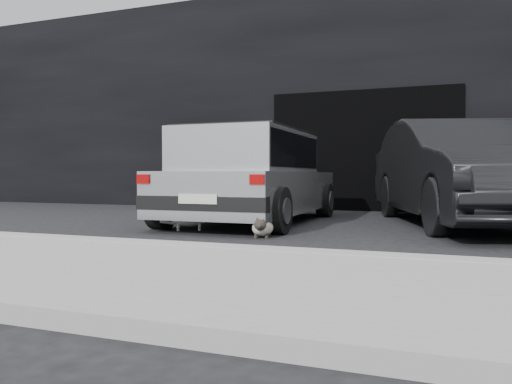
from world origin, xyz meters
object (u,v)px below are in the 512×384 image
(silver_hatchback, at_px, (252,172))
(second_car, at_px, (460,172))
(cat_white, at_px, (191,218))
(cat_siamese, at_px, (262,227))

(silver_hatchback, relative_size, second_car, 0.81)
(cat_white, bearing_deg, cat_siamese, 41.68)
(second_car, bearing_deg, cat_white, -167.39)
(second_car, xyz_separation_m, cat_white, (-3.57, -2.02, -0.66))
(cat_siamese, xyz_separation_m, cat_white, (-1.21, 0.40, 0.05))
(second_car, bearing_deg, silver_hatchback, 175.63)
(cat_siamese, relative_size, cat_white, 1.18)
(cat_siamese, height_order, cat_white, cat_white)
(silver_hatchback, distance_m, cat_siamese, 2.01)
(second_car, relative_size, cat_siamese, 6.50)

